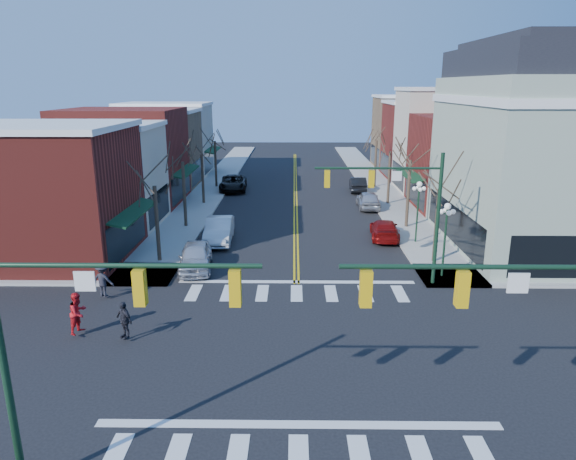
{
  "coord_description": "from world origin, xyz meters",
  "views": [
    {
      "loc": [
        -0.17,
        -18.72,
        10.48
      ],
      "look_at": [
        -0.48,
        8.46,
        2.8
      ],
      "focal_mm": 32.0,
      "sensor_mm": 36.0,
      "label": 1
    }
  ],
  "objects_px": {
    "car_left_mid": "(219,230)",
    "car_right_far": "(358,184)",
    "lamppost_corner": "(446,227)",
    "car_left_far": "(233,183)",
    "car_right_mid": "(368,200)",
    "car_left_near": "(195,257)",
    "pedestrian_red_b": "(78,313)",
    "car_right_near": "(384,229)",
    "pedestrian_dark_b": "(103,280)",
    "pedestrian_dark_a": "(124,320)",
    "lamppost_midblock": "(418,202)",
    "victorian_corner": "(554,147)"
  },
  "relations": [
    {
      "from": "car_left_far",
      "to": "car_right_near",
      "type": "height_order",
      "value": "car_left_far"
    },
    {
      "from": "car_right_near",
      "to": "pedestrian_dark_b",
      "type": "height_order",
      "value": "pedestrian_dark_b"
    },
    {
      "from": "lamppost_midblock",
      "to": "car_right_mid",
      "type": "relative_size",
      "value": 0.96
    },
    {
      "from": "car_right_mid",
      "to": "pedestrian_dark_b",
      "type": "height_order",
      "value": "pedestrian_dark_b"
    },
    {
      "from": "lamppost_midblock",
      "to": "pedestrian_red_b",
      "type": "distance_m",
      "value": 22.34
    },
    {
      "from": "lamppost_midblock",
      "to": "car_right_mid",
      "type": "height_order",
      "value": "lamppost_midblock"
    },
    {
      "from": "car_left_mid",
      "to": "car_right_far",
      "type": "xyz_separation_m",
      "value": [
        11.73,
        17.77,
        -0.1
      ]
    },
    {
      "from": "car_left_near",
      "to": "pedestrian_red_b",
      "type": "height_order",
      "value": "pedestrian_red_b"
    },
    {
      "from": "lamppost_midblock",
      "to": "pedestrian_dark_a",
      "type": "distance_m",
      "value": 21.03
    },
    {
      "from": "car_left_mid",
      "to": "car_right_far",
      "type": "bearing_deg",
      "value": 54.16
    },
    {
      "from": "lamppost_corner",
      "to": "car_right_near",
      "type": "bearing_deg",
      "value": 104.1
    },
    {
      "from": "car_right_near",
      "to": "pedestrian_red_b",
      "type": "height_order",
      "value": "pedestrian_red_b"
    },
    {
      "from": "car_left_near",
      "to": "car_left_mid",
      "type": "relative_size",
      "value": 0.91
    },
    {
      "from": "car_left_far",
      "to": "car_left_mid",
      "type": "bearing_deg",
      "value": -89.7
    },
    {
      "from": "car_right_mid",
      "to": "car_right_far",
      "type": "height_order",
      "value": "car_right_mid"
    },
    {
      "from": "pedestrian_dark_a",
      "to": "car_left_far",
      "type": "bearing_deg",
      "value": 125.29
    },
    {
      "from": "car_left_far",
      "to": "pedestrian_dark_a",
      "type": "height_order",
      "value": "pedestrian_dark_a"
    },
    {
      "from": "lamppost_corner",
      "to": "lamppost_midblock",
      "type": "bearing_deg",
      "value": 90.0
    },
    {
      "from": "car_left_near",
      "to": "lamppost_midblock",
      "type": "bearing_deg",
      "value": 13.26
    },
    {
      "from": "car_left_far",
      "to": "pedestrian_dark_a",
      "type": "relative_size",
      "value": 3.46
    },
    {
      "from": "pedestrian_dark_a",
      "to": "pedestrian_red_b",
      "type": "bearing_deg",
      "value": -155.56
    },
    {
      "from": "pedestrian_red_b",
      "to": "pedestrian_dark_a",
      "type": "xyz_separation_m",
      "value": [
        2.12,
        -0.47,
        -0.1
      ]
    },
    {
      "from": "pedestrian_dark_a",
      "to": "pedestrian_dark_b",
      "type": "height_order",
      "value": "pedestrian_dark_b"
    },
    {
      "from": "lamppost_midblock",
      "to": "pedestrian_dark_a",
      "type": "relative_size",
      "value": 2.65
    },
    {
      "from": "pedestrian_dark_b",
      "to": "car_left_near",
      "type": "bearing_deg",
      "value": -116.84
    },
    {
      "from": "car_left_mid",
      "to": "pedestrian_dark_a",
      "type": "distance_m",
      "value": 14.56
    },
    {
      "from": "lamppost_corner",
      "to": "pedestrian_dark_a",
      "type": "distance_m",
      "value": 17.36
    },
    {
      "from": "car_right_mid",
      "to": "pedestrian_red_b",
      "type": "relative_size",
      "value": 2.47
    },
    {
      "from": "victorian_corner",
      "to": "lamppost_midblock",
      "type": "height_order",
      "value": "victorian_corner"
    },
    {
      "from": "victorian_corner",
      "to": "lamppost_corner",
      "type": "relative_size",
      "value": 3.29
    },
    {
      "from": "car_left_mid",
      "to": "pedestrian_dark_b",
      "type": "distance_m",
      "value": 10.94
    },
    {
      "from": "lamppost_midblock",
      "to": "car_left_mid",
      "type": "relative_size",
      "value": 0.86
    },
    {
      "from": "pedestrian_dark_b",
      "to": "pedestrian_red_b",
      "type": "bearing_deg",
      "value": 109.42
    },
    {
      "from": "car_right_near",
      "to": "car_left_near",
      "type": "bearing_deg",
      "value": 33.14
    },
    {
      "from": "car_left_far",
      "to": "car_right_mid",
      "type": "height_order",
      "value": "car_left_far"
    },
    {
      "from": "lamppost_corner",
      "to": "car_left_mid",
      "type": "bearing_deg",
      "value": 153.13
    },
    {
      "from": "lamppost_corner",
      "to": "car_left_far",
      "type": "distance_m",
      "value": 28.85
    },
    {
      "from": "pedestrian_dark_a",
      "to": "pedestrian_dark_b",
      "type": "xyz_separation_m",
      "value": [
        -2.48,
        4.43,
        0.06
      ]
    },
    {
      "from": "car_left_mid",
      "to": "car_right_mid",
      "type": "xyz_separation_m",
      "value": [
        11.73,
        10.17,
        -0.06
      ]
    },
    {
      "from": "victorian_corner",
      "to": "pedestrian_dark_a",
      "type": "bearing_deg",
      "value": -150.31
    },
    {
      "from": "lamppost_midblock",
      "to": "car_left_near",
      "type": "height_order",
      "value": "lamppost_midblock"
    },
    {
      "from": "victorian_corner",
      "to": "pedestrian_dark_b",
      "type": "bearing_deg",
      "value": -160.83
    },
    {
      "from": "car_right_near",
      "to": "car_right_far",
      "type": "relative_size",
      "value": 1.05
    },
    {
      "from": "car_left_mid",
      "to": "car_right_mid",
      "type": "height_order",
      "value": "car_left_mid"
    },
    {
      "from": "car_left_near",
      "to": "car_left_far",
      "type": "relative_size",
      "value": 0.81
    },
    {
      "from": "car_right_mid",
      "to": "car_right_far",
      "type": "relative_size",
      "value": 1.02
    },
    {
      "from": "car_left_near",
      "to": "pedestrian_dark_b",
      "type": "height_order",
      "value": "pedestrian_dark_b"
    },
    {
      "from": "car_right_near",
      "to": "car_right_mid",
      "type": "distance_m",
      "value": 9.3
    },
    {
      "from": "pedestrian_dark_a",
      "to": "car_right_mid",
      "type": "bearing_deg",
      "value": 97.76
    },
    {
      "from": "car_left_far",
      "to": "car_right_mid",
      "type": "xyz_separation_m",
      "value": [
        12.8,
        -7.77,
        -0.02
      ]
    }
  ]
}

